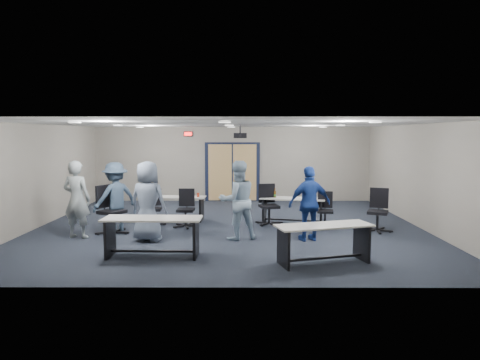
{
  "coord_description": "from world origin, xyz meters",
  "views": [
    {
      "loc": [
        0.34,
        -11.08,
        2.43
      ],
      "look_at": [
        0.3,
        -0.3,
        1.28
      ],
      "focal_mm": 32.0,
      "sensor_mm": 36.0,
      "label": 1
    }
  ],
  "objects_px": {
    "person_back": "(115,197)",
    "chair_back_a": "(153,208)",
    "person_navy": "(310,204)",
    "chair_loose_right": "(378,210)",
    "person_plaid": "(148,201)",
    "chair_back_d": "(325,210)",
    "person_gray": "(77,199)",
    "table_back_right": "(292,206)",
    "person_lightblue": "(238,200)",
    "table_front_left": "(153,230)",
    "chair_loose_left": "(112,210)",
    "table_front_right": "(324,237)",
    "chair_back_c": "(269,205)",
    "table_back_left": "(176,204)",
    "chair_back_b": "(186,208)"
  },
  "relations": [
    {
      "from": "chair_loose_left",
      "to": "person_lightblue",
      "type": "height_order",
      "value": "person_lightblue"
    },
    {
      "from": "chair_loose_left",
      "to": "table_front_right",
      "type": "bearing_deg",
      "value": -89.21
    },
    {
      "from": "table_front_right",
      "to": "person_navy",
      "type": "distance_m",
      "value": 1.79
    },
    {
      "from": "table_back_left",
      "to": "person_plaid",
      "type": "xyz_separation_m",
      "value": [
        -0.26,
        -2.34,
        0.44
      ]
    },
    {
      "from": "chair_back_a",
      "to": "person_gray",
      "type": "xyz_separation_m",
      "value": [
        -1.49,
        -1.39,
        0.43
      ]
    },
    {
      "from": "chair_loose_right",
      "to": "person_gray",
      "type": "bearing_deg",
      "value": -150.85
    },
    {
      "from": "chair_back_c",
      "to": "person_gray",
      "type": "relative_size",
      "value": 0.6
    },
    {
      "from": "person_lightblue",
      "to": "chair_back_c",
      "type": "bearing_deg",
      "value": -136.1
    },
    {
      "from": "table_front_left",
      "to": "table_back_right",
      "type": "height_order",
      "value": "table_back_right"
    },
    {
      "from": "chair_back_b",
      "to": "person_lightblue",
      "type": "xyz_separation_m",
      "value": [
        1.38,
        -1.3,
        0.42
      ]
    },
    {
      "from": "table_back_left",
      "to": "chair_back_c",
      "type": "relative_size",
      "value": 1.59
    },
    {
      "from": "chair_back_d",
      "to": "person_gray",
      "type": "height_order",
      "value": "person_gray"
    },
    {
      "from": "chair_back_a",
      "to": "person_gray",
      "type": "relative_size",
      "value": 0.53
    },
    {
      "from": "table_back_left",
      "to": "chair_back_b",
      "type": "height_order",
      "value": "chair_back_b"
    },
    {
      "from": "chair_back_c",
      "to": "person_lightblue",
      "type": "height_order",
      "value": "person_lightblue"
    },
    {
      "from": "person_gray",
      "to": "person_navy",
      "type": "height_order",
      "value": "person_gray"
    },
    {
      "from": "chair_back_b",
      "to": "person_lightblue",
      "type": "relative_size",
      "value": 0.55
    },
    {
      "from": "person_navy",
      "to": "chair_loose_right",
      "type": "bearing_deg",
      "value": -169.03
    },
    {
      "from": "table_front_right",
      "to": "chair_back_a",
      "type": "xyz_separation_m",
      "value": [
        -3.92,
        3.37,
        -0.02
      ]
    },
    {
      "from": "chair_back_a",
      "to": "person_back",
      "type": "distance_m",
      "value": 1.15
    },
    {
      "from": "chair_loose_right",
      "to": "chair_back_c",
      "type": "bearing_deg",
      "value": -173.66
    },
    {
      "from": "table_back_left",
      "to": "chair_loose_left",
      "type": "bearing_deg",
      "value": -123.24
    },
    {
      "from": "table_back_left",
      "to": "chair_back_a",
      "type": "xyz_separation_m",
      "value": [
        -0.5,
        -0.67,
        0.01
      ]
    },
    {
      "from": "person_plaid",
      "to": "person_back",
      "type": "bearing_deg",
      "value": -25.43
    },
    {
      "from": "chair_loose_left",
      "to": "person_gray",
      "type": "distance_m",
      "value": 0.86
    },
    {
      "from": "person_gray",
      "to": "person_plaid",
      "type": "bearing_deg",
      "value": -177.9
    },
    {
      "from": "chair_back_c",
      "to": "chair_loose_left",
      "type": "xyz_separation_m",
      "value": [
        -3.91,
        -1.1,
        0.05
      ]
    },
    {
      "from": "chair_back_d",
      "to": "person_navy",
      "type": "relative_size",
      "value": 0.54
    },
    {
      "from": "chair_back_d",
      "to": "person_lightblue",
      "type": "relative_size",
      "value": 0.51
    },
    {
      "from": "table_front_right",
      "to": "chair_back_b",
      "type": "relative_size",
      "value": 1.92
    },
    {
      "from": "chair_back_a",
      "to": "chair_back_d",
      "type": "bearing_deg",
      "value": -6.95
    },
    {
      "from": "person_lightblue",
      "to": "person_navy",
      "type": "relative_size",
      "value": 1.07
    },
    {
      "from": "person_back",
      "to": "chair_back_a",
      "type": "bearing_deg",
      "value": -177.68
    },
    {
      "from": "chair_loose_right",
      "to": "person_back",
      "type": "height_order",
      "value": "person_back"
    },
    {
      "from": "table_back_left",
      "to": "person_plaid",
      "type": "bearing_deg",
      "value": -91.37
    },
    {
      "from": "table_front_left",
      "to": "chair_back_d",
      "type": "distance_m",
      "value": 4.8
    },
    {
      "from": "chair_back_c",
      "to": "chair_loose_left",
      "type": "distance_m",
      "value": 4.07
    },
    {
      "from": "table_back_right",
      "to": "person_lightblue",
      "type": "relative_size",
      "value": 1.0
    },
    {
      "from": "chair_loose_left",
      "to": "person_lightblue",
      "type": "xyz_separation_m",
      "value": [
        3.08,
        -0.52,
        0.32
      ]
    },
    {
      "from": "chair_back_a",
      "to": "chair_back_b",
      "type": "bearing_deg",
      "value": -17.17
    },
    {
      "from": "chair_loose_left",
      "to": "table_back_left",
      "type": "bearing_deg",
      "value": -10.56
    },
    {
      "from": "table_front_left",
      "to": "person_back",
      "type": "distance_m",
      "value": 2.6
    },
    {
      "from": "chair_back_c",
      "to": "person_lightblue",
      "type": "distance_m",
      "value": 1.86
    },
    {
      "from": "table_front_left",
      "to": "person_gray",
      "type": "height_order",
      "value": "person_gray"
    },
    {
      "from": "table_front_left",
      "to": "chair_back_c",
      "type": "bearing_deg",
      "value": 51.86
    },
    {
      "from": "chair_back_c",
      "to": "chair_loose_right",
      "type": "distance_m",
      "value": 2.79
    },
    {
      "from": "person_gray",
      "to": "person_navy",
      "type": "distance_m",
      "value": 5.42
    },
    {
      "from": "chair_back_b",
      "to": "person_back",
      "type": "height_order",
      "value": "person_back"
    },
    {
      "from": "table_back_left",
      "to": "chair_back_b",
      "type": "bearing_deg",
      "value": -60.45
    },
    {
      "from": "chair_loose_left",
      "to": "person_plaid",
      "type": "xyz_separation_m",
      "value": [
        1.04,
        -0.69,
        0.32
      ]
    }
  ]
}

